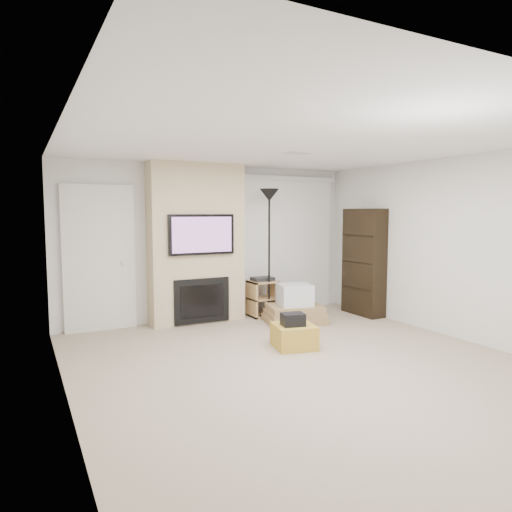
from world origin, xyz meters
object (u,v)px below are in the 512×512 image
floor_lamp (269,217)px  av_stand (263,296)px  bookshelf (364,262)px  ottoman (294,336)px  box_stack (295,308)px

floor_lamp → av_stand: 1.33m
bookshelf → ottoman: bearing=-152.4°
ottoman → av_stand: (0.50, 1.78, 0.20)m
ottoman → bookshelf: size_ratio=0.28×
ottoman → floor_lamp: 2.27m
av_stand → ottoman: bearing=-105.8°
ottoman → floor_lamp: bearing=71.7°
floor_lamp → bookshelf: size_ratio=1.18×
floor_lamp → bookshelf: floor_lamp is taller
av_stand → box_stack: (0.24, -0.63, -0.11)m
ottoman → av_stand: av_stand is taller
box_stack → floor_lamp: bearing=114.3°
floor_lamp → box_stack: size_ratio=2.02×
ottoman → box_stack: (0.74, 1.14, 0.08)m
floor_lamp → av_stand: floor_lamp is taller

